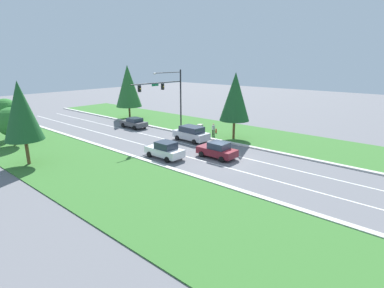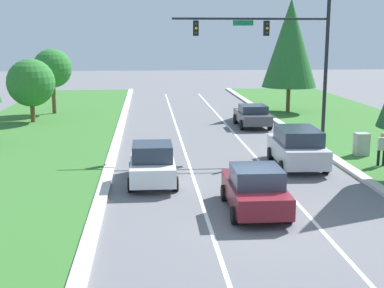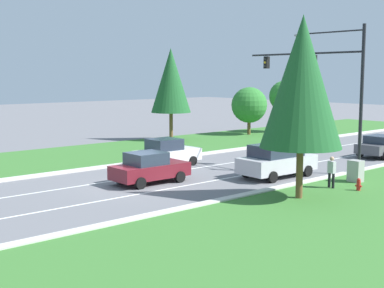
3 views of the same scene
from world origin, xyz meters
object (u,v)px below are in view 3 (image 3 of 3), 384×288
at_px(graphite_sedan, 382,146).
at_px(conifer_mid_left_tree, 171,81).
at_px(traffic_signal_mast, 327,75).
at_px(silver_suv, 277,160).
at_px(oak_near_left_tree, 249,105).
at_px(white_sedan, 167,153).
at_px(fire_hydrant, 359,185).
at_px(oak_far_left_tree, 285,96).
at_px(conifer_near_right_tree, 302,82).
at_px(burgundy_sedan, 149,168).
at_px(pedestrian, 332,171).
at_px(utility_cabinet, 356,172).

bearing_deg(graphite_sedan, conifer_mid_left_tree, -162.74).
xyz_separation_m(traffic_signal_mast, graphite_sedan, (-0.22, 7.28, -4.97)).
bearing_deg(silver_suv, oak_near_left_tree, 139.34).
xyz_separation_m(white_sedan, fire_hydrant, (12.26, 2.40, -0.52)).
bearing_deg(traffic_signal_mast, oak_far_left_tree, 135.86).
bearing_deg(oak_far_left_tree, oak_near_left_tree, -101.03).
relative_size(conifer_near_right_tree, conifer_mid_left_tree, 1.05).
relative_size(traffic_signal_mast, conifer_near_right_tree, 1.02).
distance_m(silver_suv, oak_far_left_tree, 23.88).
bearing_deg(graphite_sedan, conifer_near_right_tree, -74.23).
bearing_deg(burgundy_sedan, oak_near_left_tree, 120.57).
bearing_deg(pedestrian, utility_cabinet, -80.94).
distance_m(conifer_near_right_tree, oak_far_left_tree, 29.24).
height_order(traffic_signal_mast, burgundy_sedan, traffic_signal_mast).
bearing_deg(oak_near_left_tree, silver_suv, -43.08).
bearing_deg(burgundy_sedan, white_sedan, 132.14).
bearing_deg(oak_near_left_tree, pedestrian, -37.56).
height_order(traffic_signal_mast, conifer_near_right_tree, traffic_signal_mast).
relative_size(pedestrian, oak_near_left_tree, 0.37).
bearing_deg(oak_far_left_tree, traffic_signal_mast, -44.14).
xyz_separation_m(oak_near_left_tree, conifer_mid_left_tree, (-1.71, -8.26, 2.38)).
height_order(traffic_signal_mast, white_sedan, traffic_signal_mast).
height_order(burgundy_sedan, conifer_near_right_tree, conifer_near_right_tree).
relative_size(graphite_sedan, white_sedan, 1.02).
relative_size(utility_cabinet, fire_hydrant, 1.78).
bearing_deg(oak_far_left_tree, burgundy_sedan, -65.97).
bearing_deg(oak_far_left_tree, graphite_sedan, -26.07).
height_order(traffic_signal_mast, graphite_sedan, traffic_signal_mast).
distance_m(white_sedan, oak_near_left_tree, 18.97).
relative_size(traffic_signal_mast, pedestrian, 5.13).
height_order(graphite_sedan, conifer_near_right_tree, conifer_near_right_tree).
relative_size(fire_hydrant, oak_far_left_tree, 0.13).
xyz_separation_m(traffic_signal_mast, silver_suv, (-0.30, -4.22, -4.79)).
relative_size(graphite_sedan, silver_suv, 0.91).
distance_m(white_sedan, conifer_near_right_tree, 12.25).
distance_m(burgundy_sedan, fire_hydrant, 10.82).
relative_size(oak_near_left_tree, oak_far_left_tree, 0.89).
bearing_deg(utility_cabinet, traffic_signal_mast, 146.50).
bearing_deg(fire_hydrant, oak_near_left_tree, 145.06).
height_order(graphite_sedan, white_sedan, white_sedan).
bearing_deg(oak_far_left_tree, utility_cabinet, -42.29).
bearing_deg(fire_hydrant, oak_far_left_tree, 136.73).
height_order(graphite_sedan, burgundy_sedan, burgundy_sedan).
bearing_deg(pedestrian, oak_near_left_tree, -29.68).
xyz_separation_m(burgundy_sedan, oak_near_left_tree, (-12.07, 20.97, 2.07)).
relative_size(traffic_signal_mast, white_sedan, 2.02).
distance_m(utility_cabinet, fire_hydrant, 2.27).
relative_size(white_sedan, oak_far_left_tree, 0.82).
height_order(graphite_sedan, pedestrian, pedestrian).
xyz_separation_m(burgundy_sedan, conifer_near_right_tree, (7.67, 2.98, 4.63)).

